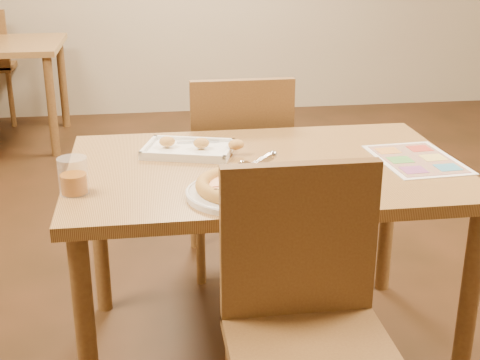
{
  "coord_description": "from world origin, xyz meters",
  "views": [
    {
      "loc": [
        -0.38,
        -2.07,
        1.45
      ],
      "look_at": [
        -0.12,
        -0.27,
        0.77
      ],
      "focal_mm": 50.0,
      "sensor_mm": 36.0,
      "label": 1
    }
  ],
  "objects": [
    {
      "name": "glass_tumbler",
      "position": [
        -0.61,
        -0.17,
        0.77
      ],
      "size": [
        0.09,
        0.09,
        0.11
      ],
      "rotation": [
        0.0,
        0.0,
        0.27
      ],
      "color": "#8D490A",
      "rests_on": "dining_table"
    },
    {
      "name": "dining_table",
      "position": [
        0.0,
        0.0,
        0.63
      ],
      "size": [
        1.3,
        0.85,
        0.72
      ],
      "color": "#A17C40",
      "rests_on": "ground"
    },
    {
      "name": "pizza_cutter",
      "position": [
        -0.08,
        -0.25,
        0.8
      ],
      "size": [
        0.14,
        0.06,
        0.08
      ],
      "rotation": [
        0.0,
        0.0,
        0.39
      ],
      "color": "silver",
      "rests_on": "pizza"
    },
    {
      "name": "plate",
      "position": [
        -0.12,
        -0.27,
        0.73
      ],
      "size": [
        0.4,
        0.4,
        0.02
      ],
      "primitive_type": "cylinder",
      "rotation": [
        0.0,
        0.0,
        -0.3
      ],
      "color": "white",
      "rests_on": "dining_table"
    },
    {
      "name": "pizza",
      "position": [
        -0.12,
        -0.26,
        0.75
      ],
      "size": [
        0.28,
        0.28,
        0.04
      ],
      "rotation": [
        0.0,
        0.0,
        0.15
      ],
      "color": "gold",
      "rests_on": "plate"
    },
    {
      "name": "appetizer_tray",
      "position": [
        -0.23,
        0.16,
        0.73
      ],
      "size": [
        0.36,
        0.28,
        0.06
      ],
      "rotation": [
        0.0,
        0.0,
        -0.29
      ],
      "color": "white",
      "rests_on": "dining_table"
    },
    {
      "name": "menu",
      "position": [
        0.52,
        -0.03,
        0.72
      ],
      "size": [
        0.28,
        0.38,
        0.0
      ],
      "primitive_type": "cube",
      "rotation": [
        0.0,
        0.0,
        0.06
      ],
      "color": "white",
      "rests_on": "dining_table"
    },
    {
      "name": "chair_near",
      "position": [
        0.0,
        -0.6,
        0.57
      ],
      "size": [
        0.42,
        0.42,
        0.47
      ],
      "color": "brown",
      "rests_on": "ground"
    },
    {
      "name": "chair_far",
      "position": [
        -0.0,
        0.6,
        0.57
      ],
      "size": [
        0.42,
        0.42,
        0.47
      ],
      "rotation": [
        0.0,
        0.0,
        3.14
      ],
      "color": "brown",
      "rests_on": "ground"
    }
  ]
}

